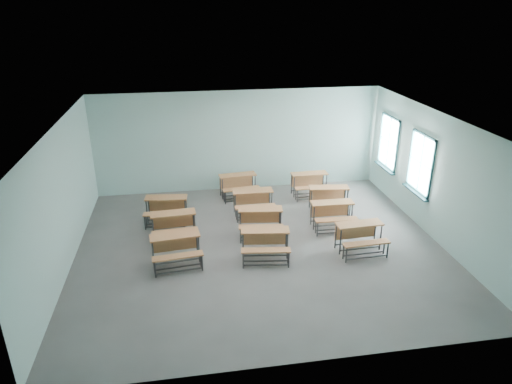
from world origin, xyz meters
TOP-DOWN VIEW (x-y plane):
  - room at (0.08, 0.03)m, footprint 9.04×8.04m
  - desk_unit_r0c0 at (-2.06, -0.45)m, footprint 1.22×0.89m
  - desk_unit_r0c1 at (0.02, -0.52)m, footprint 1.24×0.91m
  - desk_unit_r0c2 at (2.36, -0.57)m, footprint 1.18×0.82m
  - desk_unit_r1c0 at (-2.11, 0.77)m, footprint 1.19×0.85m
  - desk_unit_r1c1 at (0.11, 0.66)m, footprint 1.23×0.90m
  - desk_unit_r1c2 at (2.10, 0.76)m, footprint 1.16×0.80m
  - desk_unit_r2c0 at (-2.32, 1.83)m, footprint 1.22×0.89m
  - desk_unit_r2c1 at (0.12, 1.91)m, footprint 1.15×0.78m
  - desk_unit_r2c2 at (2.34, 1.80)m, footprint 1.23×0.91m
  - desk_unit_r3c1 at (-0.13, 3.26)m, footprint 1.23×0.90m
  - desk_unit_r3c2 at (2.10, 3.01)m, footprint 1.17×0.80m

SIDE VIEW (x-z plane):
  - desk_unit_r0c0 at x=-2.06m, z-range 0.12..0.84m
  - desk_unit_r0c1 at x=0.02m, z-range 0.12..0.84m
  - desk_unit_r0c2 at x=2.36m, z-range 0.12..0.84m
  - desk_unit_r1c0 at x=-2.11m, z-range 0.12..0.84m
  - desk_unit_r1c1 at x=0.11m, z-range 0.12..0.84m
  - desk_unit_r1c2 at x=2.10m, z-range 0.12..0.84m
  - desk_unit_r2c0 at x=-2.32m, z-range 0.12..0.84m
  - desk_unit_r2c1 at x=0.12m, z-range 0.12..0.84m
  - desk_unit_r2c2 at x=2.34m, z-range 0.12..0.84m
  - desk_unit_r3c1 at x=-0.13m, z-range 0.12..0.84m
  - desk_unit_r3c2 at x=2.10m, z-range 0.12..0.84m
  - room at x=0.08m, z-range -0.02..3.22m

